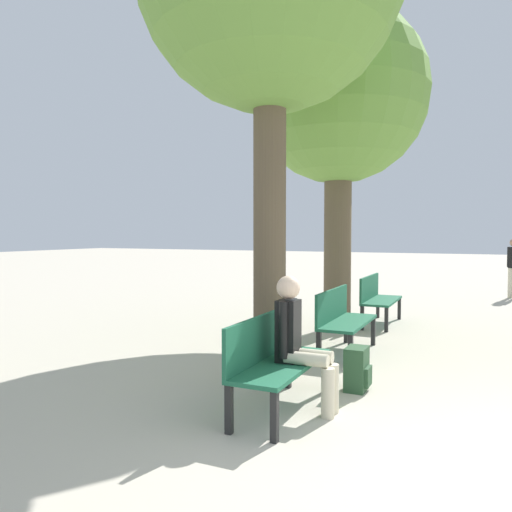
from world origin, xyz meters
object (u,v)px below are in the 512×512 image
object	(u,v)px
bench_row_1	(341,316)
tree_row_1	(339,98)
person_seated	(300,339)
bench_row_0	(273,356)
backpack	(357,369)
bench_row_2	(377,296)

from	to	relation	value
bench_row_1	tree_row_1	world-z (taller)	tree_row_1
tree_row_1	person_seated	distance (m)	5.34
bench_row_0	bench_row_1	distance (m)	2.53
person_seated	bench_row_0	bearing A→B (deg)	-161.14
bench_row_1	person_seated	bearing A→B (deg)	-84.29
bench_row_0	tree_row_1	world-z (taller)	tree_row_1
bench_row_1	tree_row_1	size ratio (longest dim) A/B	0.26
person_seated	backpack	size ratio (longest dim) A/B	2.76
tree_row_1	person_seated	world-z (taller)	tree_row_1
bench_row_2	backpack	world-z (taller)	bench_row_2
person_seated	backpack	bearing A→B (deg)	67.05
bench_row_0	backpack	distance (m)	1.16
tree_row_1	person_seated	bearing A→B (deg)	-79.39
bench_row_1	tree_row_1	bearing A→B (deg)	107.70
bench_row_0	backpack	xyz separation A→B (m)	(0.61, 0.94, -0.30)
bench_row_0	tree_row_1	size ratio (longest dim) A/B	0.26
backpack	bench_row_1	bearing A→B (deg)	110.95
bench_row_2	bench_row_1	bearing A→B (deg)	-90.00
bench_row_0	bench_row_1	size ratio (longest dim) A/B	1.00
bench_row_2	person_seated	size ratio (longest dim) A/B	1.14
person_seated	backpack	world-z (taller)	person_seated
bench_row_1	backpack	xyz separation A→B (m)	(0.61, -1.59, -0.30)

